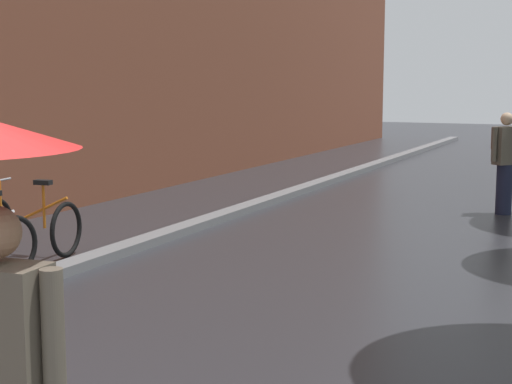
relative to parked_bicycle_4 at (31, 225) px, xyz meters
The scene contains 3 objects.
kerb_strip 4.50m from the parked_bicycle_4, 76.74° to the left, with size 0.30×36.00×0.12m, color slate.
parked_bicycle_4 is the anchor object (origin of this frame).
pedestrian_walking_midground 7.59m from the parked_bicycle_4, 48.72° to the left, with size 0.46×0.48×1.68m.
Camera 1 is at (2.44, -1.96, 2.17)m, focal length 54.86 mm.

